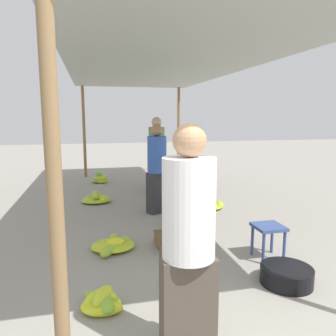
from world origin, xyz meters
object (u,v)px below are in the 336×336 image
basin_black (286,275)px  crate_mid (175,241)px  banana_pile_left_2 (100,179)px  banana_pile_right_2 (188,185)px  banana_pile_left_0 (97,199)px  crate_near (184,220)px  banana_pile_right_0 (196,192)px  stool (268,232)px  shopper_walking_far (157,168)px  banana_pile_right_1 (210,206)px  shopper_walking_mid (157,153)px  banana_pile_left_1 (113,245)px  vendor_foreground (188,244)px  banana_pile_right_3 (182,180)px  banana_pile_left_3 (102,302)px

basin_black → crate_mid: 1.48m
banana_pile_left_2 → banana_pile_right_2: size_ratio=1.01×
banana_pile_left_0 → banana_pile_right_2: size_ratio=1.41×
banana_pile_left_2 → crate_near: banana_pile_left_2 is taller
banana_pile_right_0 → banana_pile_left_2: bearing=137.0°
stool → basin_black: size_ratio=0.78×
banana_pile_left_0 → shopper_walking_far: shopper_walking_far is taller
banana_pile_right_1 → crate_mid: crate_mid is taller
basin_black → shopper_walking_mid: 4.54m
banana_pile_right_1 → shopper_walking_far: (-1.00, -0.00, 0.76)m
stool → banana_pile_left_1: stool is taller
vendor_foreground → banana_pile_left_1: bearing=100.4°
stool → banana_pile_right_2: stool is taller
banana_pile_left_0 → crate_near: banana_pile_left_0 is taller
shopper_walking_far → banana_pile_right_3: bearing=65.1°
banana_pile_right_1 → stool: bearing=-91.8°
basin_black → shopper_walking_mid: shopper_walking_mid is taller
banana_pile_left_1 → banana_pile_right_3: 4.44m
vendor_foreground → stool: size_ratio=4.00×
banana_pile_right_0 → crate_near: bearing=-113.4°
banana_pile_right_3 → banana_pile_left_1: bearing=-117.1°
banana_pile_right_1 → banana_pile_left_1: bearing=-141.5°
basin_black → banana_pile_left_0: size_ratio=0.90×
vendor_foreground → crate_mid: size_ratio=3.42×
banana_pile_left_0 → banana_pile_right_3: bearing=34.3°
crate_near → crate_mid: crate_mid is taller
shopper_walking_mid → crate_mid: bearing=-97.1°
banana_pile_right_1 → banana_pile_right_3: bearing=86.8°
basin_black → shopper_walking_mid: size_ratio=0.31×
basin_black → banana_pile_left_1: size_ratio=0.82×
crate_near → banana_pile_right_1: bearing=46.4°
stool → banana_pile_right_1: bearing=88.2°
banana_pile_right_2 → banana_pile_left_3: bearing=-115.3°
banana_pile_left_2 → banana_pile_right_3: size_ratio=0.76×
vendor_foreground → crate_near: (0.78, 2.82, -0.78)m
vendor_foreground → basin_black: (1.30, 0.80, -0.78)m
crate_mid → shopper_walking_far: size_ratio=0.31×
banana_pile_left_1 → banana_pile_left_2: banana_pile_left_2 is taller
crate_mid → shopper_walking_mid: size_ratio=0.29×
banana_pile_left_3 → shopper_walking_mid: (1.39, 4.48, 0.81)m
banana_pile_right_1 → banana_pile_right_2: 1.81m
vendor_foreground → banana_pile_right_1: 3.97m
banana_pile_right_3 → vendor_foreground: bearing=-105.2°
stool → banana_pile_right_0: stool is taller
banana_pile_left_1 → banana_pile_right_1: size_ratio=1.10×
banana_pile_left_1 → vendor_foreground: bearing=-79.6°
banana_pile_left_2 → banana_pile_right_0: (2.00, -1.86, -0.03)m
stool → banana_pile_right_2: size_ratio=1.00×
banana_pile_left_1 → shopper_walking_mid: size_ratio=0.38×
banana_pile_left_0 → banana_pile_right_1: size_ratio=0.99×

